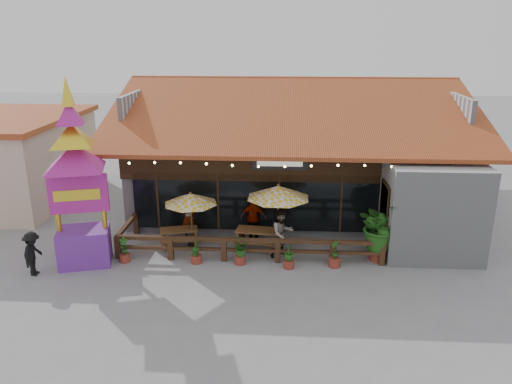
# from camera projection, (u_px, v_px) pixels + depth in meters

# --- Properties ---
(ground) EXTENTS (100.00, 100.00, 0.00)m
(ground) POSITION_uv_depth(u_px,v_px,m) (291.00, 257.00, 18.94)
(ground) COLOR gray
(ground) RESTS_ON ground
(restaurant_building) EXTENTS (15.50, 14.73, 6.09)m
(restaurant_building) POSITION_uv_depth(u_px,v_px,m) (296.00, 158.00, 24.52)
(restaurant_building) COLOR #AFB0B5
(restaurant_building) RESTS_ON ground
(patio_railing) EXTENTS (10.00, 2.60, 0.92)m
(patio_railing) POSITION_uv_depth(u_px,v_px,m) (231.00, 243.00, 18.62)
(patio_railing) COLOR #402B17
(patio_railing) RESTS_ON ground
(umbrella_left) EXTENTS (2.41, 2.41, 2.26)m
(umbrella_left) POSITION_uv_depth(u_px,v_px,m) (191.00, 199.00, 19.31)
(umbrella_left) COLOR brown
(umbrella_left) RESTS_ON ground
(umbrella_right) EXTENTS (3.26, 3.26, 2.63)m
(umbrella_right) POSITION_uv_depth(u_px,v_px,m) (278.00, 192.00, 19.03)
(umbrella_right) COLOR brown
(umbrella_right) RESTS_ON ground
(picnic_table_left) EXTENTS (1.69, 1.54, 0.70)m
(picnic_table_left) POSITION_uv_depth(u_px,v_px,m) (179.00, 234.00, 19.79)
(picnic_table_left) COLOR brown
(picnic_table_left) RESTS_ON ground
(picnic_table_right) EXTENTS (1.77, 1.58, 0.78)m
(picnic_table_right) POSITION_uv_depth(u_px,v_px,m) (257.00, 235.00, 19.53)
(picnic_table_right) COLOR brown
(picnic_table_right) RESTS_ON ground
(thai_sign_tower) EXTENTS (3.32, 3.32, 7.29)m
(thai_sign_tower) POSITION_uv_depth(u_px,v_px,m) (75.00, 162.00, 17.22)
(thai_sign_tower) COLOR #6B2A9B
(thai_sign_tower) RESTS_ON ground
(tropical_plant) EXTENTS (2.19, 2.11, 2.33)m
(tropical_plant) POSITION_uv_depth(u_px,v_px,m) (380.00, 227.00, 18.24)
(tropical_plant) COLOR maroon
(tropical_plant) RESTS_ON ground
(diner_a) EXTENTS (0.74, 0.68, 1.71)m
(diner_a) POSITION_uv_depth(u_px,v_px,m) (189.00, 218.00, 20.48)
(diner_a) COLOR #342010
(diner_a) RESTS_ON ground
(diner_b) EXTENTS (1.15, 1.07, 1.89)m
(diner_b) POSITION_uv_depth(u_px,v_px,m) (282.00, 233.00, 18.69)
(diner_b) COLOR #342010
(diner_b) RESTS_ON ground
(diner_c) EXTENTS (1.09, 0.52, 1.81)m
(diner_c) POSITION_uv_depth(u_px,v_px,m) (254.00, 218.00, 20.32)
(diner_c) COLOR #342010
(diner_c) RESTS_ON ground
(pedestrian) EXTENTS (0.61, 1.05, 1.60)m
(pedestrian) POSITION_uv_depth(u_px,v_px,m) (33.00, 254.00, 17.31)
(pedestrian) COLOR black
(pedestrian) RESTS_ON ground
(planter_a) EXTENTS (0.40, 0.39, 0.96)m
(planter_a) POSITION_uv_depth(u_px,v_px,m) (124.00, 252.00, 18.39)
(planter_a) COLOR maroon
(planter_a) RESTS_ON ground
(planter_b) EXTENTS (0.43, 0.45, 0.95)m
(planter_b) POSITION_uv_depth(u_px,v_px,m) (196.00, 252.00, 18.29)
(planter_b) COLOR maroon
(planter_b) RESTS_ON ground
(planter_c) EXTENTS (0.73, 0.68, 0.97)m
(planter_c) POSITION_uv_depth(u_px,v_px,m) (240.00, 250.00, 18.18)
(planter_c) COLOR maroon
(planter_c) RESTS_ON ground
(planter_d) EXTENTS (0.50, 0.50, 0.94)m
(planter_d) POSITION_uv_depth(u_px,v_px,m) (289.00, 257.00, 17.89)
(planter_d) COLOR maroon
(planter_d) RESTS_ON ground
(planter_e) EXTENTS (0.42, 0.42, 1.03)m
(planter_e) POSITION_uv_depth(u_px,v_px,m) (335.00, 256.00, 18.00)
(planter_e) COLOR maroon
(planter_e) RESTS_ON ground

